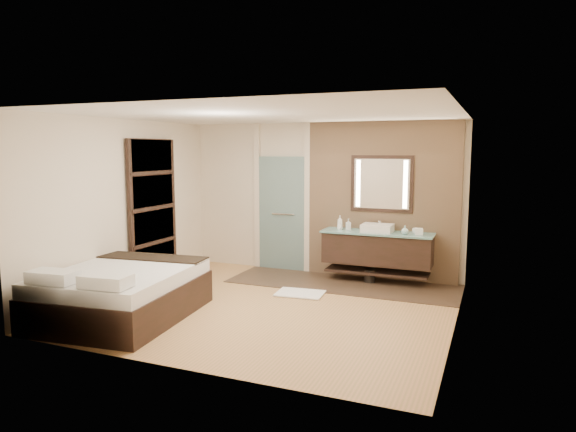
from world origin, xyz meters
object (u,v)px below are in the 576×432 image
at_px(waste_bin, 370,276).
at_px(vanity, 377,249).
at_px(mirror_unit, 382,184).
at_px(bed, 122,293).

bearing_deg(waste_bin, vanity, 34.52).
height_order(mirror_unit, bed, mirror_unit).
bearing_deg(bed, vanity, 42.12).
bearing_deg(bed, waste_bin, 42.53).
height_order(vanity, bed, vanity).
distance_m(bed, waste_bin, 4.02).
relative_size(vanity, bed, 0.82).
relative_size(vanity, mirror_unit, 1.75).
bearing_deg(vanity, mirror_unit, 90.00).
relative_size(bed, waste_bin, 10.08).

